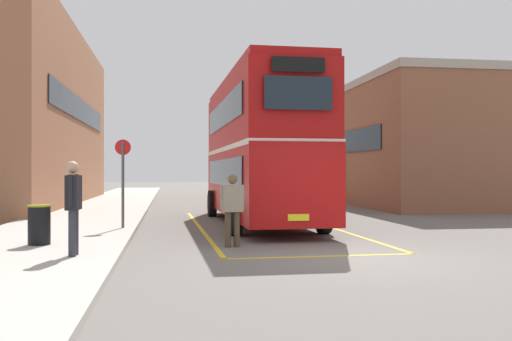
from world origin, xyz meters
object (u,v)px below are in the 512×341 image
(pedestrian_waiting_near, at_px, (73,200))
(pedestrian_boarding, at_px, (232,205))
(single_deck_bus, at_px, (273,173))
(double_decker_bus, at_px, (259,148))
(litter_bin, at_px, (39,225))
(bus_stop_sign, at_px, (123,174))

(pedestrian_waiting_near, bearing_deg, pedestrian_boarding, 28.99)
(pedestrian_waiting_near, bearing_deg, single_deck_bus, 72.33)
(double_decker_bus, height_order, litter_bin, double_decker_bus)
(pedestrian_boarding, relative_size, bus_stop_sign, 0.67)
(pedestrian_waiting_near, relative_size, litter_bin, 2.06)
(bus_stop_sign, bearing_deg, single_deck_bus, 69.67)
(single_deck_bus, distance_m, bus_stop_sign, 24.54)
(pedestrian_boarding, relative_size, pedestrian_waiting_near, 0.93)
(double_decker_bus, xyz_separation_m, pedestrian_boarding, (-1.50, -5.61, -1.56))
(double_decker_bus, distance_m, litter_bin, 8.24)
(single_deck_bus, height_order, pedestrian_boarding, single_deck_bus)
(pedestrian_boarding, bearing_deg, pedestrian_waiting_near, -151.01)
(pedestrian_boarding, bearing_deg, litter_bin, -179.88)
(pedestrian_boarding, distance_m, pedestrian_waiting_near, 3.67)
(litter_bin, bearing_deg, double_decker_bus, 44.58)
(single_deck_bus, distance_m, litter_bin, 28.37)
(litter_bin, bearing_deg, bus_stop_sign, 67.06)
(double_decker_bus, bearing_deg, bus_stop_sign, -153.45)
(litter_bin, xyz_separation_m, bus_stop_sign, (1.49, 3.51, 1.07))
(double_decker_bus, relative_size, litter_bin, 12.26)
(double_decker_bus, relative_size, pedestrian_boarding, 6.39)
(single_deck_bus, bearing_deg, litter_bin, -110.68)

